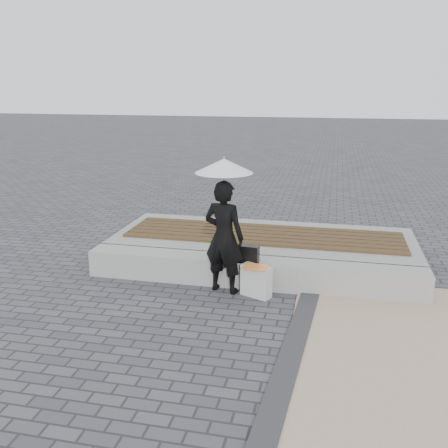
{
  "coord_description": "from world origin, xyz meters",
  "views": [
    {
      "loc": [
        1.1,
        -5.23,
        2.88
      ],
      "look_at": [
        -0.35,
        1.29,
        1.0
      ],
      "focal_mm": 40.05,
      "sensor_mm": 36.0,
      "label": 1
    }
  ],
  "objects_px": {
    "woman": "(224,237)",
    "handbag": "(246,254)",
    "parasol": "(224,166)",
    "canvas_tote": "(256,281)",
    "seating_ledge": "(251,272)"
  },
  "relations": [
    {
      "from": "parasol",
      "to": "canvas_tote",
      "type": "height_order",
      "value": "parasol"
    },
    {
      "from": "woman",
      "to": "canvas_tote",
      "type": "relative_size",
      "value": 3.62
    },
    {
      "from": "woman",
      "to": "handbag",
      "type": "relative_size",
      "value": 4.37
    },
    {
      "from": "parasol",
      "to": "handbag",
      "type": "xyz_separation_m",
      "value": [
        0.29,
        0.15,
        -1.29
      ]
    },
    {
      "from": "seating_ledge",
      "to": "handbag",
      "type": "xyz_separation_m",
      "value": [
        -0.06,
        -0.17,
        0.33
      ]
    },
    {
      "from": "parasol",
      "to": "handbag",
      "type": "bearing_deg",
      "value": 26.87
    },
    {
      "from": "seating_ledge",
      "to": "woman",
      "type": "distance_m",
      "value": 0.77
    },
    {
      "from": "woman",
      "to": "canvas_tote",
      "type": "height_order",
      "value": "woman"
    },
    {
      "from": "parasol",
      "to": "canvas_tote",
      "type": "relative_size",
      "value": 2.26
    },
    {
      "from": "seating_ledge",
      "to": "parasol",
      "type": "relative_size",
      "value": 4.95
    },
    {
      "from": "seating_ledge",
      "to": "handbag",
      "type": "distance_m",
      "value": 0.37
    },
    {
      "from": "seating_ledge",
      "to": "canvas_tote",
      "type": "distance_m",
      "value": 0.42
    },
    {
      "from": "parasol",
      "to": "canvas_tote",
      "type": "xyz_separation_m",
      "value": [
        0.48,
        -0.08,
        -1.59
      ]
    },
    {
      "from": "seating_ledge",
      "to": "parasol",
      "type": "distance_m",
      "value": 1.68
    },
    {
      "from": "canvas_tote",
      "to": "woman",
      "type": "bearing_deg",
      "value": -166.08
    }
  ]
}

